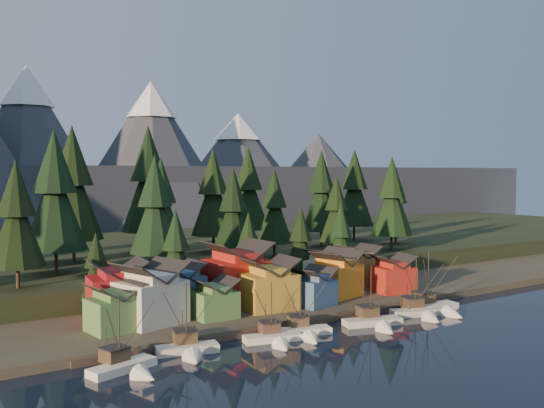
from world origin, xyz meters
TOP-DOWN VIEW (x-y plane):
  - ground at (0.00, 0.00)m, footprint 500.00×500.00m
  - shore_strip at (0.00, 40.00)m, footprint 400.00×50.00m
  - hillside at (0.00, 90.00)m, footprint 420.00×100.00m
  - dock at (0.00, 16.50)m, footprint 80.00×4.00m
  - mountain_ridge at (-4.20, 213.59)m, footprint 560.00×190.00m
  - boat_0 at (-34.16, 8.57)m, footprint 10.44×10.91m
  - boat_1 at (-23.52, 11.27)m, footprint 10.12×10.69m
  - boat_2 at (-9.27, 9.22)m, footprint 10.17×10.63m
  - boat_3 at (-3.01, 9.77)m, footprint 10.72×11.16m
  - boat_4 at (11.29, 7.61)m, footprint 11.36×11.83m
  - boat_5 at (23.58, 8.21)m, footprint 11.15×11.62m
  - boat_6 at (28.84, 9.17)m, footprint 12.46×13.35m
  - house_front_0 at (-29.92, 25.43)m, footprint 8.55×8.17m
  - house_front_1 at (-23.15, 26.69)m, footprint 12.31×12.02m
  - house_front_2 at (-12.09, 24.26)m, footprint 7.38×7.43m
  - house_front_3 at (-0.27, 24.57)m, footprint 10.48×10.08m
  - house_front_4 at (8.56, 22.35)m, footprint 8.45×8.91m
  - house_front_5 at (17.99, 26.15)m, footprint 10.62×10.01m
  - house_front_6 at (31.15, 23.02)m, footprint 9.39×9.05m
  - house_back_0 at (-26.55, 33.36)m, footprint 10.73×10.41m
  - house_back_1 at (-14.57, 33.24)m, footprint 8.10×8.20m
  - house_back_2 at (-2.26, 32.56)m, footprint 11.59×10.67m
  - house_back_3 at (6.35, 32.15)m, footprint 8.35×7.63m
  - house_back_4 at (20.78, 32.29)m, footprint 9.26×8.98m
  - house_back_5 at (30.77, 33.58)m, footprint 8.41×8.51m
  - tree_hill_2 at (-40.00, 48.00)m, footprint 10.20×10.20m
  - tree_hill_3 at (-30.00, 60.00)m, footprint 13.06×13.06m
  - tree_hill_4 at (-22.00, 75.00)m, footprint 13.95×13.95m
  - tree_hill_5 at (-12.00, 50.00)m, footprint 10.81×10.81m
  - tree_hill_6 at (-4.00, 65.00)m, footprint 10.71×10.71m
  - tree_hill_7 at (6.00, 48.00)m, footprint 9.68×9.68m
  - tree_hill_8 at (14.00, 72.00)m, footprint 11.92×11.92m
  - tree_hill_9 at (22.00, 55.00)m, footprint 9.61×9.61m
  - tree_hill_10 at (30.00, 80.00)m, footprint 12.43×12.43m
  - tree_hill_11 at (38.00, 50.00)m, footprint 8.88×8.88m
  - tree_hill_12 at (46.00, 66.00)m, footprint 11.93×11.93m
  - tree_hill_13 at (56.00, 48.00)m, footprint 11.06×11.06m
  - tree_hill_14 at (64.00, 72.00)m, footprint 12.29×12.29m
  - tree_hill_15 at (0.00, 82.00)m, footprint 14.52×14.52m
  - tree_hill_17 at (68.00, 58.00)m, footprint 9.32×9.32m
  - tree_shore_0 at (-28.00, 40.00)m, footprint 6.42×6.42m
  - tree_shore_1 at (-12.00, 40.00)m, footprint 7.97×7.97m
  - tree_shore_2 at (5.00, 40.00)m, footprint 7.50×7.50m
  - tree_shore_3 at (19.00, 40.00)m, footprint 7.88×7.88m
  - tree_shore_4 at (31.00, 40.00)m, footprint 8.03×8.03m

SIDE VIEW (x-z plane):
  - ground at x=0.00m, z-range 0.00..0.00m
  - dock at x=0.00m, z-range 0.00..1.00m
  - shore_strip at x=0.00m, z-range 0.00..1.50m
  - boat_3 at x=-3.01m, z-range -3.49..7.44m
  - boat_2 at x=-9.27m, z-range -3.40..7.40m
  - boat_4 at x=11.29m, z-range -3.74..8.04m
  - boat_0 at x=-34.16m, z-range -3.57..7.90m
  - boat_5 at x=23.58m, z-range -3.76..8.24m
  - boat_1 at x=-23.52m, z-range -3.61..8.26m
  - boat_6 at x=28.84m, z-range -4.11..8.78m
  - hillside at x=0.00m, z-range 0.00..6.00m
  - house_front_2 at x=-12.09m, z-range 1.68..8.71m
  - house_front_4 at x=8.56m, z-range 1.69..9.04m
  - house_back_3 at x=6.35m, z-range 1.70..9.39m
  - house_front_0 at x=-29.92m, z-range 1.70..9.50m
  - house_front_6 at x=31.15m, z-range 1.70..9.68m
  - house_back_1 at x=-14.57m, z-range 1.72..10.71m
  - house_back_5 at x=30.77m, z-range 1.72..10.72m
  - house_back_4 at x=20.78m, z-range 1.73..10.80m
  - house_front_5 at x=17.99m, z-range 1.74..11.20m
  - house_front_3 at x=-0.27m, z-range 1.75..11.45m
  - house_back_0 at x=-26.55m, z-range 1.76..12.12m
  - house_front_1 at x=-23.15m, z-range 1.77..12.31m
  - house_back_2 at x=-2.26m, z-range 1.81..13.91m
  - tree_shore_0 at x=-28.00m, z-range 2.19..17.14m
  - tree_shore_2 at x=5.00m, z-range 2.31..19.79m
  - tree_shore_3 at x=19.00m, z-range 2.35..20.70m
  - tree_shore_1 at x=-12.00m, z-range 2.36..20.93m
  - tree_shore_4 at x=31.00m, z-range 2.37..21.08m
  - tree_hill_11 at x=38.00m, z-range 6.96..27.64m
  - tree_hill_17 at x=68.00m, z-range 7.01..28.73m
  - tree_hill_9 at x=22.00m, z-range 7.04..29.43m
  - tree_hill_7 at x=6.00m, z-range 7.05..29.60m
  - tree_hill_2 at x=-40.00m, z-range 7.11..30.87m
  - tree_hill_6 at x=-4.00m, z-range 7.16..32.12m
  - tree_hill_5 at x=-12.00m, z-range 7.17..32.36m
  - tree_hill_13 at x=56.00m, z-range 7.20..32.97m
  - tree_hill_8 at x=14.00m, z-range 7.30..35.06m
  - tree_hill_12 at x=46.00m, z-range 7.30..35.08m
  - tree_hill_14 at x=64.00m, z-range 7.34..35.96m
  - tree_hill_10 at x=30.00m, z-range 7.35..36.31m
  - tree_hill_3 at x=-30.00m, z-range 7.42..37.83m
  - tree_hill_4 at x=-22.00m, z-range 7.52..40.02m
  - tree_hill_15 at x=0.00m, z-range 7.58..41.40m
  - mountain_ridge at x=-4.20m, z-range -18.94..71.06m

